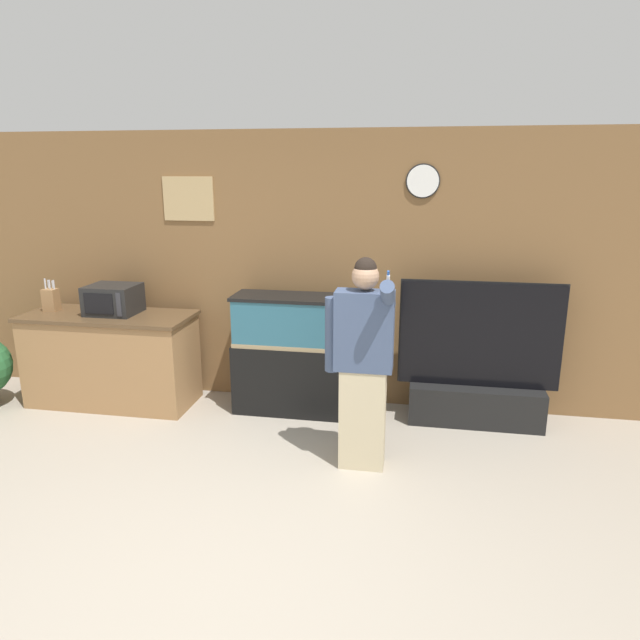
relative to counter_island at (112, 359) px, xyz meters
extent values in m
plane|color=gray|center=(1.83, -2.18, -0.45)|extent=(18.00, 18.00, 0.00)
cube|color=brown|center=(1.83, 0.47, 0.85)|extent=(10.00, 0.06, 2.60)
cube|color=tan|center=(0.71, 0.43, 1.52)|extent=(0.51, 0.02, 0.42)
cylinder|color=white|center=(2.92, 0.43, 1.69)|extent=(0.28, 0.03, 0.28)
cylinder|color=black|center=(2.92, 0.43, 1.69)|extent=(0.30, 0.01, 0.30)
cube|color=olive|center=(0.00, 0.00, -0.02)|extent=(1.58, 0.63, 0.86)
cube|color=#513A24|center=(0.00, 0.00, 0.43)|extent=(1.62, 0.67, 0.03)
cube|color=black|center=(0.05, 0.04, 0.59)|extent=(0.46, 0.39, 0.28)
cube|color=black|center=(0.01, -0.16, 0.59)|extent=(0.29, 0.01, 0.19)
cube|color=#2D2D33|center=(0.22, -0.16, 0.59)|extent=(0.05, 0.01, 0.22)
cube|color=olive|center=(-0.61, 0.03, 0.56)|extent=(0.13, 0.11, 0.22)
cylinder|color=#B7B7BC|center=(-0.65, 0.04, 0.72)|extent=(0.02, 0.02, 0.10)
cylinder|color=#B7B7BC|center=(-0.61, 0.04, 0.71)|extent=(0.02, 0.02, 0.09)
cylinder|color=#B7B7BC|center=(-0.56, 0.04, 0.71)|extent=(0.02, 0.02, 0.09)
cylinder|color=#B7B7BC|center=(-0.65, 0.08, 0.70)|extent=(0.02, 0.02, 0.08)
cylinder|color=#B7B7BC|center=(-0.61, 0.08, 0.70)|extent=(0.02, 0.02, 0.07)
cube|color=black|center=(1.81, 0.12, -0.12)|extent=(1.13, 0.43, 0.66)
cube|color=#937F5B|center=(1.81, 0.12, 0.23)|extent=(1.10, 0.42, 0.04)
cube|color=#285B70|center=(1.81, 0.12, 0.44)|extent=(1.09, 0.42, 0.45)
cube|color=black|center=(1.81, 0.12, 0.66)|extent=(1.13, 0.43, 0.03)
cube|color=black|center=(3.48, 0.16, -0.27)|extent=(1.18, 0.40, 0.35)
cube|color=black|center=(3.48, 0.16, 0.37)|extent=(1.39, 0.05, 0.93)
cube|color=black|center=(3.48, 0.19, 0.37)|extent=(1.42, 0.01, 0.96)
cube|color=#BCAD89|center=(2.55, -0.82, -0.05)|extent=(0.34, 0.19, 0.80)
cube|color=#3D4C6B|center=(2.55, -0.82, 0.64)|extent=(0.43, 0.21, 0.60)
sphere|color=tan|center=(2.55, -0.82, 1.05)|extent=(0.20, 0.20, 0.20)
sphere|color=black|center=(2.55, -0.82, 1.11)|extent=(0.16, 0.16, 0.16)
cylinder|color=#3D4C6B|center=(2.31, -0.82, 0.60)|extent=(0.11, 0.11, 0.57)
cylinder|color=#3D4C6B|center=(2.72, -0.95, 0.94)|extent=(0.10, 0.31, 0.26)
cylinder|color=white|center=(2.72, -0.97, 1.04)|extent=(0.02, 0.06, 0.11)
cylinder|color=#2856B2|center=(2.72, -0.99, 1.10)|extent=(0.02, 0.03, 0.05)
camera|label=1|loc=(2.94, -4.84, 1.80)|focal=32.00mm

